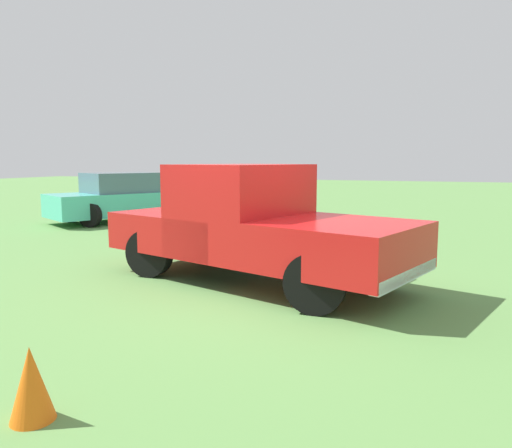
# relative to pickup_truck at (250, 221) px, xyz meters

# --- Properties ---
(ground_plane) EXTENTS (80.00, 80.00, 0.00)m
(ground_plane) POSITION_rel_pickup_truck_xyz_m (0.14, -0.37, -0.93)
(ground_plane) COLOR #5B8C47
(pickup_truck) EXTENTS (5.21, 3.30, 1.80)m
(pickup_truck) POSITION_rel_pickup_truck_xyz_m (0.00, 0.00, 0.00)
(pickup_truck) COLOR black
(pickup_truck) RESTS_ON ground_plane
(sedan_far) EXTENTS (3.84, 5.02, 1.49)m
(sedan_far) POSITION_rel_pickup_truck_xyz_m (-6.36, 5.84, -0.23)
(sedan_far) COLOR black
(sedan_far) RESTS_ON ground_plane
(traffic_cone) EXTENTS (0.32, 0.32, 0.55)m
(traffic_cone) POSITION_rel_pickup_truck_xyz_m (0.06, -4.42, -0.65)
(traffic_cone) COLOR orange
(traffic_cone) RESTS_ON ground_plane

